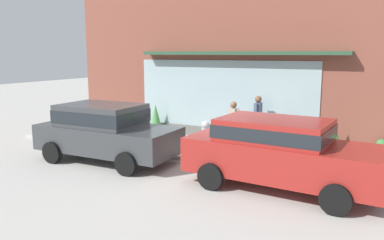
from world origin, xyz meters
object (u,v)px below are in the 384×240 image
object	(u,v)px
fire_hydrant	(205,136)
parked_car_dark_gray	(105,129)
pedestrian_with_handbag	(233,122)
parked_car_red	(279,150)
potted_plant_window_right	(124,118)
potted_plant_by_entrance	(333,137)
potted_plant_corner_tall	(219,133)
potted_plant_near_hydrant	(156,119)
pedestrian_passerby	(258,117)
potted_plant_window_center	(381,148)
potted_plant_doorstep	(284,134)

from	to	relation	value
fire_hydrant	parked_car_dark_gray	world-z (taller)	parked_car_dark_gray
pedestrian_with_handbag	parked_car_dark_gray	size ratio (longest dim) A/B	0.38
parked_car_red	potted_plant_window_right	world-z (taller)	parked_car_red
pedestrian_with_handbag	potted_plant_by_entrance	size ratio (longest dim) A/B	1.37
potted_plant_by_entrance	potted_plant_corner_tall	bearing A→B (deg)	174.76
pedestrian_with_handbag	parked_car_red	size ratio (longest dim) A/B	0.35
parked_car_dark_gray	potted_plant_near_hydrant	bearing A→B (deg)	101.20
pedestrian_passerby	potted_plant_window_center	distance (m)	3.79
pedestrian_with_handbag	parked_car_dark_gray	bearing A→B (deg)	67.99
potted_plant_doorstep	potted_plant_window_center	distance (m)	2.91
fire_hydrant	potted_plant_near_hydrant	bearing A→B (deg)	152.95
parked_car_red	pedestrian_passerby	bearing A→B (deg)	118.55
pedestrian_with_handbag	potted_plant_window_right	world-z (taller)	pedestrian_with_handbag
potted_plant_corner_tall	potted_plant_window_right	distance (m)	4.30
fire_hydrant	potted_plant_window_center	distance (m)	5.27
parked_car_red	potted_plant_near_hydrant	bearing A→B (deg)	149.88
potted_plant_corner_tall	potted_plant_doorstep	bearing A→B (deg)	-0.29
potted_plant_corner_tall	potted_plant_near_hydrant	bearing A→B (deg)	-174.19
pedestrian_passerby	potted_plant_doorstep	bearing A→B (deg)	113.23
fire_hydrant	parked_car_red	bearing A→B (deg)	-37.78
potted_plant_near_hydrant	potted_plant_window_center	bearing A→B (deg)	1.72
potted_plant_doorstep	potted_plant_window_center	world-z (taller)	potted_plant_doorstep
pedestrian_passerby	potted_plant_window_center	size ratio (longest dim) A/B	3.04
potted_plant_near_hydrant	potted_plant_window_center	size ratio (longest dim) A/B	2.03
pedestrian_with_handbag	potted_plant_window_center	size ratio (longest dim) A/B	2.81
potted_plant_window_right	potted_plant_doorstep	bearing A→B (deg)	-0.07
potted_plant_by_entrance	parked_car_red	bearing A→B (deg)	-99.30
potted_plant_window_right	parked_car_red	bearing A→B (deg)	-28.07
potted_plant_doorstep	potted_plant_corner_tall	bearing A→B (deg)	179.71
potted_plant_near_hydrant	potted_plant_window_right	size ratio (longest dim) A/B	1.46
potted_plant_corner_tall	potted_plant_window_right	world-z (taller)	potted_plant_window_right
potted_plant_near_hydrant	potted_plant_doorstep	world-z (taller)	potted_plant_near_hydrant
potted_plant_by_entrance	potted_plant_near_hydrant	bearing A→B (deg)	179.08
potted_plant_window_center	parked_car_red	bearing A→B (deg)	-115.38
potted_plant_corner_tall	fire_hydrant	bearing A→B (deg)	-79.60
parked_car_red	potted_plant_by_entrance	xyz separation A→B (m)	(0.61, 3.73, -0.37)
potted_plant_doorstep	potted_plant_window_center	size ratio (longest dim) A/B	1.42
parked_car_red	potted_plant_corner_tall	xyz separation A→B (m)	(-3.37, 4.09, -0.69)
parked_car_dark_gray	potted_plant_window_right	xyz separation A→B (m)	(-2.65, 4.18, -0.52)
fire_hydrant	parked_car_dark_gray	distance (m)	3.17
pedestrian_with_handbag	parked_car_red	xyz separation A→B (m)	(2.33, -2.86, 0.01)
pedestrian_with_handbag	potted_plant_corner_tall	bearing A→B (deg)	-29.42
potted_plant_near_hydrant	potted_plant_corner_tall	bearing A→B (deg)	5.81
potted_plant_doorstep	potted_plant_window_right	xyz separation A→B (m)	(-6.69, 0.01, -0.02)
pedestrian_passerby	potted_plant_window_right	xyz separation A→B (m)	(-5.89, 0.41, -0.60)
potted_plant_window_right	potted_plant_window_center	xyz separation A→B (m)	(9.60, -0.02, -0.10)
parked_car_dark_gray	potted_plant_window_center	bearing A→B (deg)	29.03
pedestrian_with_handbag	potted_plant_near_hydrant	size ratio (longest dim) A/B	1.38
potted_plant_doorstep	parked_car_red	bearing A→B (deg)	-76.54
potted_plant_doorstep	potted_plant_by_entrance	bearing A→B (deg)	-12.54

